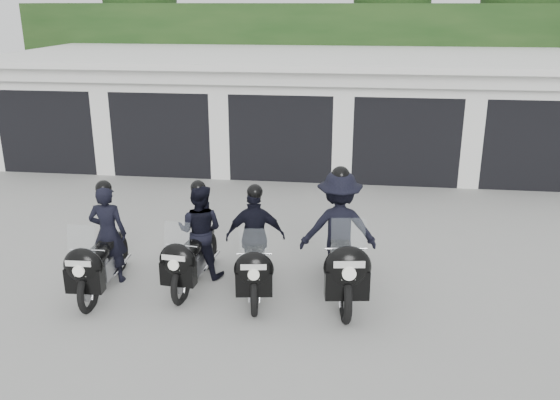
# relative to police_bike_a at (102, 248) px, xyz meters

# --- Properties ---
(ground) EXTENTS (80.00, 80.00, 0.00)m
(ground) POSITION_rel_police_bike_a_xyz_m (2.03, 0.80, -0.70)
(ground) COLOR gray
(ground) RESTS_ON ground
(garage_block) EXTENTS (16.40, 6.80, 2.96)m
(garage_block) POSITION_rel_police_bike_a_xyz_m (2.03, 8.85, 0.72)
(garage_block) COLOR silver
(garage_block) RESTS_ON ground
(background_vegetation) EXTENTS (20.00, 3.90, 5.80)m
(background_vegetation) POSITION_rel_police_bike_a_xyz_m (2.40, 13.71, 2.07)
(background_vegetation) COLOR #173312
(background_vegetation) RESTS_ON ground
(police_bike_a) EXTENTS (0.66, 2.04, 1.78)m
(police_bike_a) POSITION_rel_police_bike_a_xyz_m (0.00, 0.00, 0.00)
(police_bike_a) COLOR black
(police_bike_a) RESTS_ON ground
(police_bike_b) EXTENTS (0.83, 1.97, 1.71)m
(police_bike_b) POSITION_rel_police_bike_a_xyz_m (1.39, 0.49, 0.02)
(police_bike_b) COLOR black
(police_bike_b) RESTS_ON ground
(police_bike_c) EXTENTS (1.01, 1.99, 1.74)m
(police_bike_c) POSITION_rel_police_bike_a_xyz_m (2.38, 0.32, 0.03)
(police_bike_c) COLOR black
(police_bike_c) RESTS_ON ground
(police_bike_d) EXTENTS (1.30, 2.34, 2.04)m
(police_bike_d) POSITION_rel_police_bike_a_xyz_m (3.70, 0.45, 0.17)
(police_bike_d) COLOR black
(police_bike_d) RESTS_ON ground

